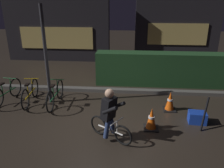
{
  "coord_description": "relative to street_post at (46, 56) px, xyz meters",
  "views": [
    {
      "loc": [
        0.68,
        -4.92,
        2.99
      ],
      "look_at": [
        0.2,
        0.6,
        0.9
      ],
      "focal_mm": 35.05,
      "sensor_mm": 36.0,
      "label": 1
    }
  ],
  "objects": [
    {
      "name": "traffic_cone_far",
      "position": [
        3.67,
        -0.23,
        -1.2
      ],
      "size": [
        0.36,
        0.36,
        0.57
      ],
      "color": "black",
      "rests_on": "ground"
    },
    {
      "name": "closed_umbrella",
      "position": [
        4.36,
        -1.15,
        -1.08
      ],
      "size": [
        0.24,
        0.37,
        0.79
      ],
      "primitive_type": "cylinder",
      "rotation": [
        0.0,
        0.43,
        1.04
      ],
      "color": "black",
      "rests_on": "ground"
    },
    {
      "name": "ground_plane",
      "position": [
        1.81,
        -1.2,
        -1.48
      ],
      "size": [
        40.0,
        40.0,
        0.0
      ],
      "primitive_type": "plane",
      "color": "#2D261E"
    },
    {
      "name": "cyclist",
      "position": [
        2.07,
        -1.8,
        -0.85
      ],
      "size": [
        1.02,
        0.71,
        1.25
      ],
      "rotation": [
        0.0,
        0.0,
        -0.57
      ],
      "color": "black",
      "rests_on": "ground"
    },
    {
      "name": "blue_crate",
      "position": [
        4.28,
        -0.9,
        -1.33
      ],
      "size": [
        0.46,
        0.35,
        0.3
      ],
      "primitive_type": "cube",
      "rotation": [
        0.0,
        0.0,
        -0.08
      ],
      "color": "#193DB7",
      "rests_on": "ground"
    },
    {
      "name": "sidewalk_curb",
      "position": [
        1.81,
        1.0,
        -1.42
      ],
      "size": [
        12.0,
        0.24,
        0.12
      ],
      "primitive_type": "cube",
      "color": "#56544F",
      "rests_on": "ground"
    },
    {
      "name": "storefront_left",
      "position": [
        -1.37,
        5.3,
        0.27
      ],
      "size": [
        5.44,
        0.54,
        3.51
      ],
      "color": "#262328",
      "rests_on": "ground"
    },
    {
      "name": "traffic_cone_near",
      "position": [
        3.05,
        -1.3,
        -1.21
      ],
      "size": [
        0.36,
        0.36,
        0.56
      ],
      "color": "black",
      "rests_on": "ground"
    },
    {
      "name": "street_post",
      "position": [
        0.0,
        0.0,
        0.0
      ],
      "size": [
        0.1,
        0.1,
        2.95
      ],
      "primitive_type": "cylinder",
      "color": "#2D2D33",
      "rests_on": "ground"
    },
    {
      "name": "parked_bike_center_left",
      "position": [
        0.24,
        -0.18,
        -1.14
      ],
      "size": [
        0.46,
        1.62,
        0.74
      ],
      "rotation": [
        0.0,
        0.0,
        1.6
      ],
      "color": "black",
      "rests_on": "ground"
    },
    {
      "name": "parked_bike_left_mid",
      "position": [
        -0.59,
        -0.11,
        -1.14
      ],
      "size": [
        0.46,
        1.57,
        0.73
      ],
      "rotation": [
        0.0,
        0.0,
        1.69
      ],
      "color": "black",
      "rests_on": "ground"
    },
    {
      "name": "parked_bike_leftmost",
      "position": [
        -1.37,
        -0.1,
        -1.15
      ],
      "size": [
        0.46,
        1.55,
        0.71
      ],
      "rotation": [
        0.0,
        0.0,
        1.46
      ],
      "color": "black",
      "rests_on": "ground"
    },
    {
      "name": "hedge_row",
      "position": [
        3.61,
        1.9,
        -0.86
      ],
      "size": [
        4.8,
        0.7,
        1.24
      ],
      "primitive_type": "cube",
      "color": "#214723",
      "rests_on": "ground"
    },
    {
      "name": "storefront_right",
      "position": [
        4.88,
        6.0,
        0.94
      ],
      "size": [
        4.38,
        0.54,
        4.86
      ],
      "color": "#262328",
      "rests_on": "ground"
    }
  ]
}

